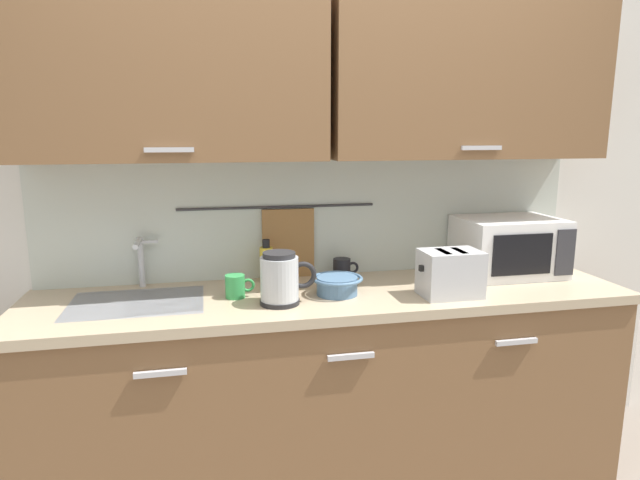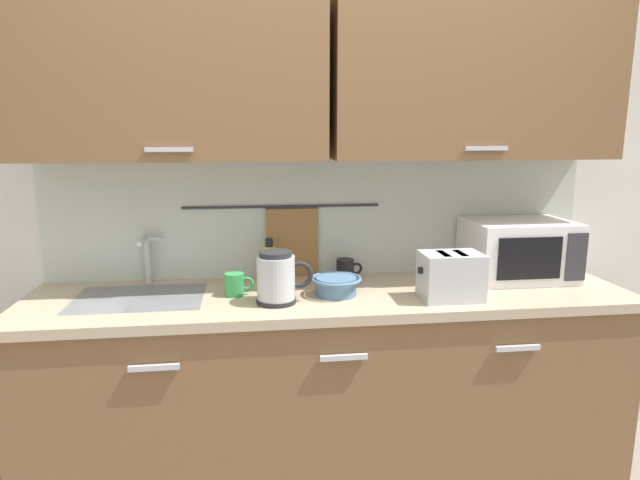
{
  "view_description": "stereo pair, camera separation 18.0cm",
  "coord_description": "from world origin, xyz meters",
  "px_view_note": "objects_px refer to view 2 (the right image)",
  "views": [
    {
      "loc": [
        -0.51,
        -1.83,
        1.56
      ],
      "look_at": [
        -0.05,
        0.33,
        1.12
      ],
      "focal_mm": 30.16,
      "sensor_mm": 36.0,
      "label": 1
    },
    {
      "loc": [
        -0.33,
        -1.86,
        1.56
      ],
      "look_at": [
        -0.05,
        0.33,
        1.12
      ],
      "focal_mm": 30.16,
      "sensor_mm": 36.0,
      "label": 2
    }
  ],
  "objects_px": {
    "electric_kettle": "(277,278)",
    "toaster": "(451,276)",
    "microwave": "(518,250)",
    "dish_soap_bottle": "(269,262)",
    "mug_by_kettle": "(346,269)",
    "mug_near_sink": "(235,284)",
    "mixing_bowl": "(336,284)"
  },
  "relations": [
    {
      "from": "electric_kettle",
      "to": "toaster",
      "type": "xyz_separation_m",
      "value": [
        0.7,
        -0.04,
        -0.01
      ]
    },
    {
      "from": "toaster",
      "to": "mug_by_kettle",
      "type": "relative_size",
      "value": 2.13
    },
    {
      "from": "mug_near_sink",
      "to": "mixing_bowl",
      "type": "relative_size",
      "value": 0.56
    },
    {
      "from": "mug_near_sink",
      "to": "mug_by_kettle",
      "type": "relative_size",
      "value": 1.0
    },
    {
      "from": "microwave",
      "to": "electric_kettle",
      "type": "bearing_deg",
      "value": -168.72
    },
    {
      "from": "mug_near_sink",
      "to": "mug_by_kettle",
      "type": "xyz_separation_m",
      "value": [
        0.5,
        0.19,
        0.0
      ]
    },
    {
      "from": "mixing_bowl",
      "to": "electric_kettle",
      "type": "bearing_deg",
      "value": -163.36
    },
    {
      "from": "microwave",
      "to": "mixing_bowl",
      "type": "height_order",
      "value": "microwave"
    },
    {
      "from": "dish_soap_bottle",
      "to": "mug_by_kettle",
      "type": "relative_size",
      "value": 1.63
    },
    {
      "from": "microwave",
      "to": "mug_by_kettle",
      "type": "bearing_deg",
      "value": 173.84
    },
    {
      "from": "electric_kettle",
      "to": "dish_soap_bottle",
      "type": "distance_m",
      "value": 0.32
    },
    {
      "from": "dish_soap_bottle",
      "to": "electric_kettle",
      "type": "bearing_deg",
      "value": -86.68
    },
    {
      "from": "microwave",
      "to": "mug_near_sink",
      "type": "bearing_deg",
      "value": -175.35
    },
    {
      "from": "microwave",
      "to": "dish_soap_bottle",
      "type": "bearing_deg",
      "value": 174.9
    },
    {
      "from": "dish_soap_bottle",
      "to": "toaster",
      "type": "height_order",
      "value": "dish_soap_bottle"
    },
    {
      "from": "mug_near_sink",
      "to": "mixing_bowl",
      "type": "bearing_deg",
      "value": -6.15
    },
    {
      "from": "mixing_bowl",
      "to": "mug_by_kettle",
      "type": "height_order",
      "value": "mug_by_kettle"
    },
    {
      "from": "electric_kettle",
      "to": "dish_soap_bottle",
      "type": "height_order",
      "value": "electric_kettle"
    },
    {
      "from": "electric_kettle",
      "to": "toaster",
      "type": "distance_m",
      "value": 0.7
    },
    {
      "from": "dish_soap_bottle",
      "to": "mug_by_kettle",
      "type": "xyz_separation_m",
      "value": [
        0.35,
        -0.02,
        -0.04
      ]
    },
    {
      "from": "mug_near_sink",
      "to": "mug_by_kettle",
      "type": "bearing_deg",
      "value": 20.82
    },
    {
      "from": "dish_soap_bottle",
      "to": "toaster",
      "type": "relative_size",
      "value": 0.77
    },
    {
      "from": "mug_near_sink",
      "to": "toaster",
      "type": "xyz_separation_m",
      "value": [
        0.86,
        -0.16,
        0.05
      ]
    },
    {
      "from": "toaster",
      "to": "mug_by_kettle",
      "type": "distance_m",
      "value": 0.51
    },
    {
      "from": "electric_kettle",
      "to": "toaster",
      "type": "bearing_deg",
      "value": -3.26
    },
    {
      "from": "mug_by_kettle",
      "to": "microwave",
      "type": "bearing_deg",
      "value": -6.16
    },
    {
      "from": "electric_kettle",
      "to": "mixing_bowl",
      "type": "xyz_separation_m",
      "value": [
        0.25,
        0.07,
        -0.06
      ]
    },
    {
      "from": "microwave",
      "to": "toaster",
      "type": "height_order",
      "value": "microwave"
    },
    {
      "from": "electric_kettle",
      "to": "mug_near_sink",
      "type": "bearing_deg",
      "value": 144.81
    },
    {
      "from": "mixing_bowl",
      "to": "toaster",
      "type": "relative_size",
      "value": 0.84
    },
    {
      "from": "dish_soap_bottle",
      "to": "mug_by_kettle",
      "type": "height_order",
      "value": "dish_soap_bottle"
    },
    {
      "from": "electric_kettle",
      "to": "mixing_bowl",
      "type": "distance_m",
      "value": 0.26
    }
  ]
}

